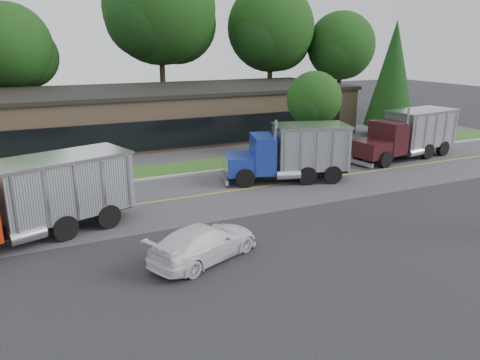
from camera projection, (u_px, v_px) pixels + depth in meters
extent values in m
plane|color=#343439|center=(308.00, 257.00, 18.30)|extent=(140.00, 140.00, 0.00)
cube|color=#59595E|center=(220.00, 193.00, 26.13)|extent=(60.00, 8.00, 0.02)
cube|color=gold|center=(220.00, 193.00, 26.13)|extent=(60.00, 0.12, 0.01)
cube|color=#9E9E99|center=(195.00, 174.00, 29.78)|extent=(60.00, 0.30, 0.12)
cube|color=#2F501B|center=(186.00, 168.00, 31.35)|extent=(60.00, 3.40, 0.03)
cube|color=#59595E|center=(165.00, 152.00, 35.70)|extent=(60.00, 7.00, 0.02)
cube|color=#8A6D54|center=(167.00, 114.00, 41.16)|extent=(32.00, 12.00, 4.00)
cylinder|color=#382619|center=(17.00, 110.00, 43.27)|extent=(0.56, 0.56, 4.17)
sphere|color=#163A0F|center=(8.00, 46.00, 41.67)|extent=(7.63, 7.63, 7.63)
sphere|color=#163A0F|center=(27.00, 57.00, 43.34)|extent=(5.72, 5.72, 5.72)
cylinder|color=#382619|center=(163.00, 92.00, 48.63)|extent=(0.56, 0.56, 6.14)
sphere|color=#163A0F|center=(159.00, 7.00, 46.27)|extent=(11.22, 11.22, 11.22)
sphere|color=#163A0F|center=(176.00, 23.00, 48.73)|extent=(8.41, 8.41, 8.41)
sphere|color=black|center=(145.00, 18.00, 44.94)|extent=(7.71, 7.71, 7.71)
cylinder|color=#382619|center=(269.00, 93.00, 52.73)|extent=(0.56, 0.56, 5.16)
sphere|color=#163A0F|center=(271.00, 28.00, 50.74)|extent=(9.44, 9.44, 9.44)
sphere|color=#163A0F|center=(279.00, 39.00, 52.81)|extent=(7.08, 7.08, 7.08)
sphere|color=black|center=(262.00, 36.00, 49.63)|extent=(6.49, 6.49, 6.49)
cylinder|color=#382619|center=(338.00, 96.00, 54.35)|extent=(0.56, 0.56, 4.15)
sphere|color=#163A0F|center=(341.00, 46.00, 52.75)|extent=(7.58, 7.58, 7.58)
sphere|color=#163A0F|center=(346.00, 54.00, 54.42)|extent=(5.69, 5.69, 5.69)
sphere|color=black|center=(336.00, 52.00, 51.86)|extent=(5.21, 5.21, 5.21)
cylinder|color=#382619|center=(388.00, 130.00, 41.87)|extent=(0.44, 0.44, 1.00)
cone|color=black|center=(393.00, 74.00, 40.46)|extent=(4.37, 4.37, 8.94)
cylinder|color=#382619|center=(312.00, 139.00, 35.06)|extent=(0.56, 0.56, 2.21)
sphere|color=#163A0F|center=(314.00, 99.00, 34.21)|extent=(4.03, 4.03, 4.03)
sphere|color=#163A0F|center=(319.00, 104.00, 35.10)|extent=(3.03, 3.03, 3.03)
sphere|color=black|center=(309.00, 105.00, 33.74)|extent=(2.77, 2.77, 2.77)
cube|color=black|center=(31.00, 226.00, 19.87)|extent=(9.09, 3.81, 0.28)
cube|color=silver|center=(64.00, 186.00, 20.51)|extent=(6.02, 4.09, 2.50)
cube|color=silver|center=(61.00, 157.00, 20.14)|extent=(6.21, 4.28, 0.12)
cylinder|color=black|center=(65.00, 209.00, 21.99)|extent=(1.15, 0.67, 1.10)
cylinder|color=black|center=(87.00, 222.00, 20.37)|extent=(1.15, 0.67, 1.10)
cube|color=black|center=(290.00, 171.00, 28.40)|extent=(7.05, 2.96, 0.28)
cube|color=navy|center=(240.00, 164.00, 27.82)|extent=(2.27, 2.68, 1.10)
cube|color=navy|center=(263.00, 153.00, 27.84)|extent=(1.86, 2.65, 2.20)
cube|color=black|center=(254.00, 147.00, 27.65)|extent=(0.65, 2.03, 0.90)
cube|color=silver|center=(310.00, 147.00, 28.16)|extent=(4.75, 3.60, 2.50)
cube|color=silver|center=(311.00, 126.00, 27.79)|extent=(4.94, 3.78, 0.12)
cylinder|color=black|center=(240.00, 168.00, 29.09)|extent=(1.15, 0.65, 1.10)
cylinder|color=black|center=(245.00, 178.00, 26.91)|extent=(1.15, 0.65, 1.10)
cylinder|color=black|center=(309.00, 165.00, 29.70)|extent=(1.15, 0.65, 1.10)
cylinder|color=black|center=(320.00, 175.00, 27.52)|extent=(1.15, 0.65, 1.10)
cube|color=black|center=(405.00, 150.00, 33.93)|extent=(8.56, 2.20, 0.28)
cube|color=black|center=(371.00, 149.00, 31.84)|extent=(2.34, 2.57, 1.10)
cube|color=black|center=(388.00, 137.00, 32.54)|extent=(1.80, 2.59, 2.20)
cube|color=black|center=(382.00, 133.00, 32.09)|extent=(0.36, 2.09, 0.90)
cube|color=silver|center=(420.00, 128.00, 34.29)|extent=(5.39, 3.20, 2.50)
cube|color=silver|center=(422.00, 111.00, 33.92)|extent=(5.56, 3.37, 0.12)
cylinder|color=black|center=(359.00, 153.00, 33.02)|extent=(1.14, 0.50, 1.10)
cylinder|color=black|center=(385.00, 160.00, 31.17)|extent=(1.14, 0.50, 1.10)
cylinder|color=black|center=(409.00, 144.00, 35.82)|extent=(1.14, 0.50, 1.10)
cylinder|color=black|center=(435.00, 150.00, 33.97)|extent=(1.14, 0.50, 1.10)
imported|color=white|center=(204.00, 242.00, 17.99)|extent=(5.12, 3.68, 1.38)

